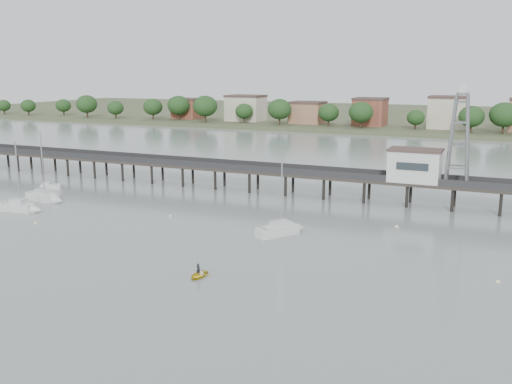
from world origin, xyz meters
TOP-DOWN VIEW (x-y plane):
  - ground_plane at (0.00, 0.00)m, footprint 500.00×500.00m
  - pier at (0.00, 60.00)m, footprint 150.00×5.00m
  - pier_building at (25.00, 60.00)m, footprint 8.40×5.40m
  - lattice_tower at (31.50, 60.00)m, footprint 3.20×3.20m
  - sailboat_a at (-29.84, 31.02)m, footprint 7.05×2.75m
  - sailboat_b at (-31.56, 37.96)m, footprint 7.71×3.15m
  - sailboat_c at (11.94, 35.92)m, footprint 5.56×7.04m
  - white_tender at (-38.80, 46.31)m, footprint 4.04×2.96m
  - yellow_dinghy at (9.33, 16.80)m, footprint 2.03×0.68m
  - dinghy_occupant at (9.33, 16.80)m, footprint 0.48×1.29m
  - mooring_buoys at (0.55, 30.90)m, footprint 78.65×28.17m
  - far_shore at (0.36, 239.58)m, footprint 500.00×170.00m

SIDE VIEW (x-z plane):
  - ground_plane at x=0.00m, z-range 0.00..0.00m
  - yellow_dinghy at x=9.33m, z-range -1.41..1.41m
  - dinghy_occupant at x=9.33m, z-range -0.15..0.15m
  - mooring_buoys at x=0.55m, z-range -0.12..0.28m
  - white_tender at x=-38.80m, z-range -0.28..1.17m
  - sailboat_b at x=-31.56m, z-range -5.57..6.87m
  - sailboat_c at x=11.94m, z-range -5.24..6.54m
  - sailboat_a at x=-29.84m, z-range -5.10..6.40m
  - far_shore at x=0.36m, z-range -4.25..6.15m
  - pier at x=0.00m, z-range 1.04..6.54m
  - pier_building at x=25.00m, z-range 4.02..9.32m
  - lattice_tower at x=31.50m, z-range 3.35..18.85m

